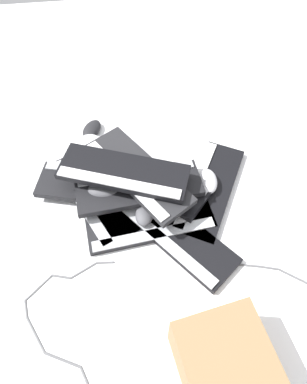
{
  "coord_description": "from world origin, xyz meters",
  "views": [
    {
      "loc": [
        -0.61,
        0.03,
        1.05
      ],
      "look_at": [
        0.06,
        -0.06,
        0.07
      ],
      "focal_mm": 32.0,
      "sensor_mm": 36.0,
      "label": 1
    }
  ],
  "objects_px": {
    "keyboard_9": "(123,173)",
    "mouse_0": "(103,190)",
    "keyboard_1": "(94,195)",
    "keyboard_6": "(99,184)",
    "cardboard_box": "(224,363)",
    "mouse_4": "(92,129)",
    "keyboard_2": "(151,223)",
    "keyboard_4": "(210,189)",
    "keyboard_8": "(138,173)",
    "keyboard_3": "(176,234)",
    "keyboard_5": "(151,177)",
    "mouse_5": "(95,170)",
    "keyboard_7": "(139,187)",
    "mouse_6": "(94,142)",
    "mouse_2": "(208,181)",
    "mouse_1": "(145,212)",
    "keyboard_0": "(153,174)",
    "mouse_3": "(143,202)"
  },
  "relations": [
    {
      "from": "keyboard_5",
      "to": "keyboard_6",
      "type": "xyz_separation_m",
      "value": [
        -0.01,
        0.19,
        0.0
      ]
    },
    {
      "from": "keyboard_5",
      "to": "mouse_0",
      "type": "distance_m",
      "value": 0.19
    },
    {
      "from": "keyboard_3",
      "to": "keyboard_8",
      "type": "height_order",
      "value": "keyboard_8"
    },
    {
      "from": "cardboard_box",
      "to": "keyboard_9",
      "type": "bearing_deg",
      "value": 18.5
    },
    {
      "from": "mouse_3",
      "to": "mouse_6",
      "type": "relative_size",
      "value": 1.0
    },
    {
      "from": "mouse_0",
      "to": "keyboard_7",
      "type": "bearing_deg",
      "value": 6.75
    },
    {
      "from": "keyboard_1",
      "to": "mouse_4",
      "type": "relative_size",
      "value": 4.2
    },
    {
      "from": "keyboard_9",
      "to": "mouse_2",
      "type": "bearing_deg",
      "value": -92.51
    },
    {
      "from": "keyboard_4",
      "to": "keyboard_8",
      "type": "xyz_separation_m",
      "value": [
        0.04,
        0.26,
        0.09
      ]
    },
    {
      "from": "keyboard_3",
      "to": "mouse_1",
      "type": "bearing_deg",
      "value": 51.03
    },
    {
      "from": "keyboard_1",
      "to": "keyboard_7",
      "type": "relative_size",
      "value": 1.02
    },
    {
      "from": "keyboard_3",
      "to": "mouse_1",
      "type": "relative_size",
      "value": 3.98
    },
    {
      "from": "keyboard_7",
      "to": "keyboard_8",
      "type": "xyz_separation_m",
      "value": [
        0.04,
        -0.0,
        0.03
      ]
    },
    {
      "from": "mouse_2",
      "to": "mouse_5",
      "type": "distance_m",
      "value": 0.41
    },
    {
      "from": "keyboard_2",
      "to": "mouse_6",
      "type": "xyz_separation_m",
      "value": [
        0.4,
        0.18,
        0.01
      ]
    },
    {
      "from": "keyboard_7",
      "to": "mouse_3",
      "type": "relative_size",
      "value": 4.1
    },
    {
      "from": "keyboard_5",
      "to": "keyboard_8",
      "type": "xyz_separation_m",
      "value": [
        -0.02,
        0.05,
        0.06
      ]
    },
    {
      "from": "keyboard_4",
      "to": "mouse_2",
      "type": "bearing_deg",
      "value": 37.25
    },
    {
      "from": "keyboard_6",
      "to": "keyboard_9",
      "type": "bearing_deg",
      "value": -106.74
    },
    {
      "from": "keyboard_8",
      "to": "mouse_4",
      "type": "xyz_separation_m",
      "value": [
        0.32,
        0.16,
        -0.08
      ]
    },
    {
      "from": "keyboard_1",
      "to": "keyboard_2",
      "type": "height_order",
      "value": "same"
    },
    {
      "from": "keyboard_5",
      "to": "mouse_0",
      "type": "height_order",
      "value": "mouse_0"
    },
    {
      "from": "mouse_6",
      "to": "keyboard_3",
      "type": "bearing_deg",
      "value": -24.87
    },
    {
      "from": "mouse_6",
      "to": "keyboard_5",
      "type": "bearing_deg",
      "value": -12.6
    },
    {
      "from": "keyboard_6",
      "to": "mouse_2",
      "type": "distance_m",
      "value": 0.4
    },
    {
      "from": "keyboard_3",
      "to": "keyboard_4",
      "type": "xyz_separation_m",
      "value": [
        0.17,
        -0.15,
        0.0
      ]
    },
    {
      "from": "keyboard_9",
      "to": "mouse_0",
      "type": "distance_m",
      "value": 0.1
    },
    {
      "from": "keyboard_2",
      "to": "keyboard_8",
      "type": "distance_m",
      "value": 0.18
    },
    {
      "from": "keyboard_3",
      "to": "mouse_6",
      "type": "xyz_separation_m",
      "value": [
        0.46,
        0.26,
        0.01
      ]
    },
    {
      "from": "keyboard_1",
      "to": "mouse_2",
      "type": "height_order",
      "value": "mouse_2"
    },
    {
      "from": "keyboard_1",
      "to": "mouse_2",
      "type": "bearing_deg",
      "value": -92.2
    },
    {
      "from": "keyboard_9",
      "to": "keyboard_2",
      "type": "bearing_deg",
      "value": -151.48
    },
    {
      "from": "keyboard_4",
      "to": "mouse_1",
      "type": "xyz_separation_m",
      "value": [
        -0.09,
        0.25,
        0.04
      ]
    },
    {
      "from": "mouse_6",
      "to": "keyboard_9",
      "type": "bearing_deg",
      "value": -32.62
    },
    {
      "from": "keyboard_2",
      "to": "mouse_0",
      "type": "height_order",
      "value": "mouse_0"
    },
    {
      "from": "keyboard_7",
      "to": "keyboard_9",
      "type": "height_order",
      "value": "keyboard_9"
    },
    {
      "from": "keyboard_1",
      "to": "cardboard_box",
      "type": "distance_m",
      "value": 0.7
    },
    {
      "from": "keyboard_5",
      "to": "mouse_5",
      "type": "height_order",
      "value": "mouse_5"
    },
    {
      "from": "keyboard_5",
      "to": "mouse_1",
      "type": "relative_size",
      "value": 3.88
    },
    {
      "from": "keyboard_1",
      "to": "keyboard_6",
      "type": "xyz_separation_m",
      "value": [
        0.03,
        -0.02,
        0.03
      ]
    },
    {
      "from": "keyboard_8",
      "to": "mouse_5",
      "type": "relative_size",
      "value": 4.11
    },
    {
      "from": "keyboard_3",
      "to": "keyboard_5",
      "type": "relative_size",
      "value": 1.03
    },
    {
      "from": "keyboard_7",
      "to": "mouse_0",
      "type": "xyz_separation_m",
      "value": [
        -0.0,
        0.12,
        0.01
      ]
    },
    {
      "from": "keyboard_0",
      "to": "keyboard_3",
      "type": "distance_m",
      "value": 0.27
    },
    {
      "from": "mouse_6",
      "to": "keyboard_1",
      "type": "bearing_deg",
      "value": -56.49
    },
    {
      "from": "keyboard_2",
      "to": "mouse_0",
      "type": "bearing_deg",
      "value": 53.13
    },
    {
      "from": "keyboard_1",
      "to": "mouse_5",
      "type": "bearing_deg",
      "value": -14.19
    },
    {
      "from": "mouse_0",
      "to": "cardboard_box",
      "type": "distance_m",
      "value": 0.65
    },
    {
      "from": "keyboard_5",
      "to": "mouse_2",
      "type": "bearing_deg",
      "value": -103.9
    },
    {
      "from": "keyboard_4",
      "to": "mouse_3",
      "type": "relative_size",
      "value": 4.15
    }
  ]
}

